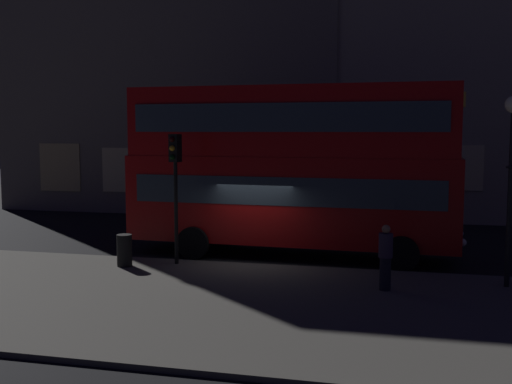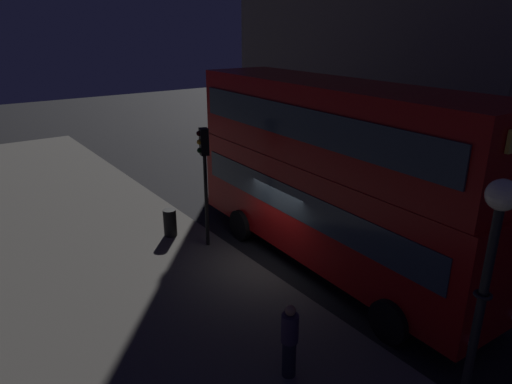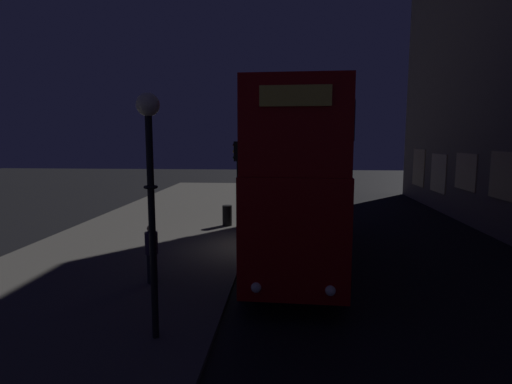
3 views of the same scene
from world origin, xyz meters
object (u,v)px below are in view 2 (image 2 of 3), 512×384
object	(u,v)px
double_decker_bus	(331,168)
litter_bin	(170,223)
pedestrian	(289,340)
street_lamp	(487,272)
traffic_light_near_kerb	(204,163)

from	to	relation	value
double_decker_bus	litter_bin	xyz separation A→B (m)	(-4.54, -3.16, -2.55)
litter_bin	pedestrian	bearing A→B (deg)	-7.47
street_lamp	double_decker_bus	bearing A→B (deg)	154.25
street_lamp	litter_bin	size ratio (longest dim) A/B	5.16
traffic_light_near_kerb	pedestrian	world-z (taller)	traffic_light_near_kerb
double_decker_bus	litter_bin	size ratio (longest dim) A/B	11.41
double_decker_bus	street_lamp	xyz separation A→B (m)	(6.35, -3.06, 0.52)
traffic_light_near_kerb	pedestrian	size ratio (longest dim) A/B	2.35
pedestrian	double_decker_bus	bearing A→B (deg)	-70.44
pedestrian	street_lamp	bearing A→B (deg)	-178.33
pedestrian	litter_bin	distance (m)	7.84
double_decker_bus	pedestrian	distance (m)	5.71
street_lamp	pedestrian	bearing A→B (deg)	-160.22
double_decker_bus	pedestrian	xyz separation A→B (m)	(3.23, -4.18, -2.16)
street_lamp	litter_bin	world-z (taller)	street_lamp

